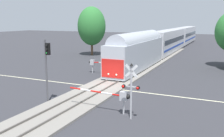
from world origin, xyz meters
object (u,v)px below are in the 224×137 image
Objects in this scene: crossing_gate_near at (117,96)px; traffic_signal_median at (47,61)px; crossing_signal_mast at (131,85)px; crossing_gate_far at (96,63)px; pine_left_background at (92,26)px; commuter_train at (170,40)px.

traffic_signal_median is at bearing -178.10° from crossing_gate_near.
crossing_signal_mast is 0.75× the size of traffic_signal_median.
crossing_gate_near is 6.84m from traffic_signal_median.
crossing_gate_near is at bearing -55.93° from crossing_gate_far.
pine_left_background reaches higher than crossing_gate_near.
pine_left_background is (-13.41, -11.32, 3.14)m from commuter_train.
crossing_gate_near is 15.27m from crossing_gate_far.
pine_left_background is at bearing 122.21° from crossing_gate_near.
traffic_signal_median is 30.55m from pine_left_background.
crossing_gate_far is (-9.93, 13.35, -1.12)m from crossing_signal_mast.
pine_left_background is at bearing -139.83° from commuter_train.
crossing_signal_mast is 34.71m from pine_left_background.
traffic_signal_median is 0.57× the size of pine_left_background.
pine_left_background is (-9.15, 15.45, 4.43)m from crossing_gate_far.
crossing_gate_near is 1.92m from crossing_signal_mast.
commuter_train is 40.53m from crossing_signal_mast.
crossing_gate_far is at bearing 124.07° from crossing_gate_near.
pine_left_background reaches higher than traffic_signal_median.
pine_left_background reaches higher than crossing_gate_far.
crossing_gate_near is 0.97× the size of traffic_signal_median.
crossing_signal_mast is at bearing -3.57° from traffic_signal_median.
crossing_gate_far is (-4.26, -26.78, -1.30)m from commuter_train.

